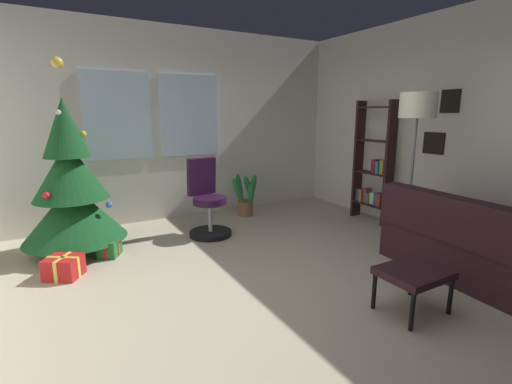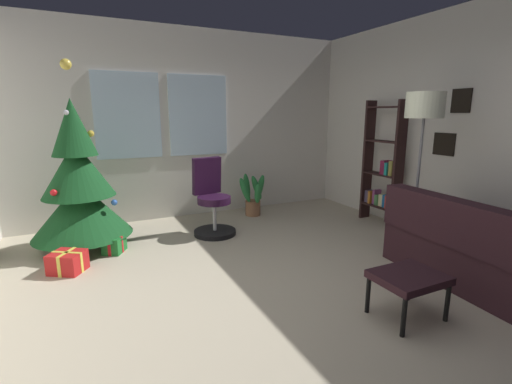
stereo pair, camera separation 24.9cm
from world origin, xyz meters
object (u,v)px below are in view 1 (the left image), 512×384
Objects in this scene: couch at (512,256)px; office_chair at (208,205)px; holiday_tree at (71,190)px; potted_plant at (246,197)px; gift_box_red at (64,267)px; footstool at (414,275)px; gift_box_green at (110,248)px; floor_lamp at (417,115)px; bookshelf at (374,169)px.

couch is 2.06× the size of office_chair.
potted_plant is (2.44, 0.38, -0.43)m from holiday_tree.
potted_plant is at bearing 107.19° from couch.
gift_box_red is (-0.17, -0.69, -0.63)m from holiday_tree.
couch is 4.59m from holiday_tree.
holiday_tree is (-2.29, 2.80, 0.42)m from footstool.
gift_box_red is 0.62× the size of potted_plant.
gift_box_green is 0.31× the size of office_chair.
gift_box_green is (0.31, -0.33, -0.64)m from holiday_tree.
floor_lamp is at bearing -39.87° from office_chair.
office_chair is at bearing -6.61° from holiday_tree.
floor_lamp is (3.50, -1.79, 0.84)m from holiday_tree.
gift_box_red is at bearing 178.58° from bookshelf.
potted_plant is at bearing 8.92° from holiday_tree.
holiday_tree is at bearing -171.08° from potted_plant.
office_chair is (1.26, 0.15, 0.31)m from gift_box_green.
footstool is 0.24× the size of holiday_tree.
office_chair reaches higher than couch.
floor_lamp is at bearing -16.76° from gift_box_red.
couch is 3.18× the size of potted_plant.
gift_box_green is 0.48× the size of potted_plant.
floor_lamp reaches higher than gift_box_green.
office_chair is at bearing 6.59° from gift_box_green.
floor_lamp is at bearing 88.79° from couch.
footstool is at bearing -50.73° from holiday_tree.
couch is 1.16× the size of floor_lamp.
floor_lamp is (-0.47, -1.00, 0.80)m from bookshelf.
gift_box_red is at bearing -103.72° from holiday_tree.
potted_plant reaches higher than gift_box_red.
gift_box_red is at bearing 139.30° from footstool.
gift_box_green is at bearing 128.71° from footstool.
holiday_tree is (-3.48, 2.96, 0.44)m from couch.
gift_box_red is 0.23× the size of bookshelf.
holiday_tree is 2.51m from potted_plant.
gift_box_red is at bearing -143.02° from gift_box_green.
bookshelf is at bearing -11.26° from holiday_tree.
holiday_tree is at bearing 76.28° from gift_box_red.
floor_lamp reaches higher than gift_box_red.
holiday_tree reaches higher than bookshelf.
bookshelf reaches higher than gift_box_green.
footstool is (-1.18, 0.16, 0.02)m from couch.
bookshelf is (3.97, -0.79, 0.04)m from holiday_tree.
gift_box_green is (-3.17, 2.63, -0.20)m from couch.
potted_plant is (-1.03, 3.34, 0.01)m from couch.
gift_box_green is 2.26m from potted_plant.
office_chair is 1.54× the size of potted_plant.
couch is 1.74m from floor_lamp.
floor_lamp is at bearing -27.11° from holiday_tree.
bookshelf is at bearing -14.23° from office_chair.
couch reaches higher than gift_box_green.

